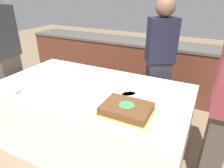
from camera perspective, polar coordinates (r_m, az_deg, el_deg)
name	(u,v)px	position (r m, az deg, el deg)	size (l,w,h in m)	color
ground_plane	(93,142)	(2.59, -5.56, -16.27)	(14.00, 14.00, 0.00)	#7A664C
back_counter	(140,66)	(3.67, 7.97, 5.05)	(4.40, 0.58, 0.92)	#5B2D1E
dining_table	(91,117)	(2.36, -5.95, -9.33)	(2.10, 1.18, 0.76)	white
cake	(126,109)	(1.73, 4.16, -7.01)	(0.45, 0.35, 0.07)	gold
plate_stack	(63,77)	(2.42, -13.90, 1.86)	(0.24, 0.24, 0.04)	white
wine_glass	(12,84)	(2.17, -26.76, 0.01)	(0.06, 0.06, 0.19)	white
side_plate_near_cake	(130,96)	(1.99, 5.24, -3.34)	(0.18, 0.18, 0.00)	white
side_plate_right_edge	(127,92)	(2.07, 4.45, -2.25)	(0.18, 0.18, 0.00)	white
utensil_pile	(60,107)	(1.85, -14.72, -6.43)	(0.13, 0.10, 0.02)	white
person_cutting_cake	(160,62)	(2.62, 13.43, 6.04)	(0.39, 0.36, 1.66)	#282833
person_seated_left	(6,56)	(2.96, -27.94, 7.06)	(0.22, 0.34, 1.77)	#4C4238
person_seated_right	(224,108)	(1.84, 29.32, -6.02)	(0.20, 0.40, 1.66)	#4C4238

